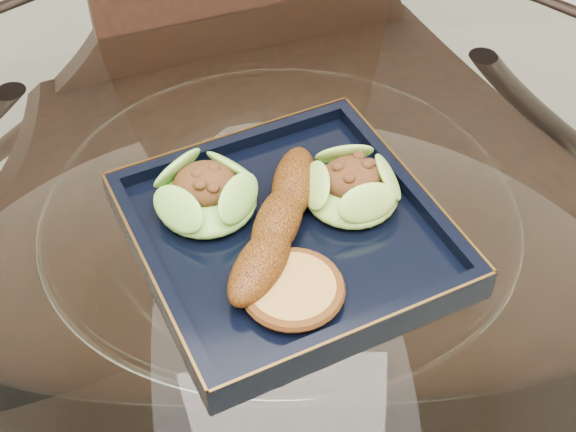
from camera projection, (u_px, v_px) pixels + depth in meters
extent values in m
cylinder|color=white|center=(281.00, 251.00, 0.76)|extent=(1.10, 1.10, 0.01)
torus|color=black|center=(281.00, 251.00, 0.76)|extent=(1.13, 1.13, 0.02)
cylinder|color=black|center=(439.00, 260.00, 1.25)|extent=(0.04, 0.04, 0.75)
cylinder|color=black|center=(75.00, 296.00, 1.20)|extent=(0.04, 0.04, 0.75)
cube|color=#331911|center=(300.00, 250.00, 1.13)|extent=(0.51, 0.51, 0.04)
cube|color=#331911|center=(249.00, 11.00, 1.06)|extent=(0.40, 0.13, 0.47)
cylinder|color=#331911|center=(450.00, 406.00, 1.24)|extent=(0.03, 0.03, 0.45)
cylinder|color=#331911|center=(162.00, 298.00, 1.38)|extent=(0.03, 0.03, 0.45)
cylinder|color=#331911|center=(354.00, 242.00, 1.47)|extent=(0.03, 0.03, 0.45)
cube|color=black|center=(288.00, 238.00, 0.75)|extent=(0.34, 0.34, 0.02)
ellipsoid|color=#65AF33|center=(206.00, 196.00, 0.75)|extent=(0.12, 0.12, 0.03)
ellipsoid|color=#72A42F|center=(352.00, 189.00, 0.76)|extent=(0.11, 0.11, 0.03)
ellipsoid|color=#69340B|center=(278.00, 222.00, 0.72)|extent=(0.11, 0.19, 0.04)
cylinder|color=#B78B3D|center=(293.00, 291.00, 0.68)|extent=(0.08, 0.08, 0.01)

